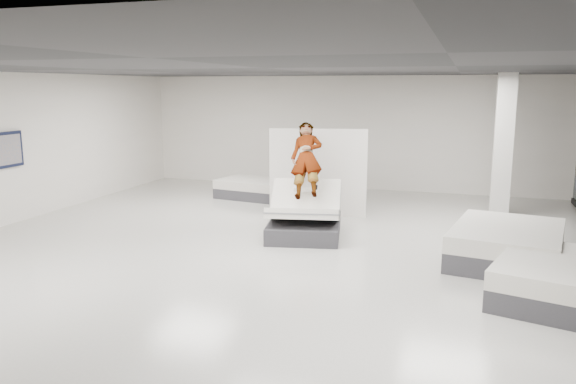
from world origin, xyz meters
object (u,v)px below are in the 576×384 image
(column, at_px, (503,146))
(hero_bed, at_px, (305,218))
(divider_panel, at_px, (318,173))
(person, at_px, (306,173))
(flat_bed_right_near, at_px, (561,280))
(flat_bed_right_far, at_px, (507,245))
(remote, at_px, (316,187))
(wall_poster, at_px, (5,150))
(flat_bed_left_far, at_px, (255,188))

(column, bearing_deg, hero_bed, -141.68)
(divider_panel, bearing_deg, column, 5.66)
(person, relative_size, flat_bed_right_near, 0.73)
(flat_bed_right_far, bearing_deg, column, 89.24)
(remote, bearing_deg, flat_bed_right_far, -21.25)
(person, relative_size, divider_panel, 0.81)
(column, xyz_separation_m, wall_poster, (-9.93, -4.00, 0.00))
(remote, height_order, wall_poster, wall_poster)
(divider_panel, bearing_deg, hero_bed, -95.44)
(flat_bed_right_far, relative_size, flat_bed_right_near, 1.02)
(remote, bearing_deg, flat_bed_right_near, -39.50)
(remote, bearing_deg, column, 29.00)
(hero_bed, distance_m, column, 4.92)
(flat_bed_right_far, bearing_deg, flat_bed_right_near, -69.19)
(flat_bed_right_near, bearing_deg, hero_bed, 152.80)
(divider_panel, height_order, flat_bed_left_far, divider_panel)
(person, xyz_separation_m, remote, (0.28, -0.30, -0.22))
(flat_bed_right_near, distance_m, flat_bed_left_far, 8.65)
(hero_bed, relative_size, remote, 14.60)
(wall_poster, bearing_deg, flat_bed_right_far, 2.48)
(hero_bed, distance_m, person, 0.90)
(hero_bed, xyz_separation_m, person, (-0.06, 0.31, 0.85))
(flat_bed_right_near, distance_m, wall_poster, 10.63)
(divider_panel, relative_size, flat_bed_right_far, 0.88)
(person, height_order, flat_bed_right_near, person)
(remote, distance_m, flat_bed_left_far, 4.27)
(remote, xyz_separation_m, flat_bed_right_far, (3.47, -0.63, -0.67))
(person, xyz_separation_m, flat_bed_right_far, (3.75, -0.93, -0.90))
(remote, distance_m, flat_bed_right_far, 3.59)
(remote, relative_size, wall_poster, 0.15)
(hero_bed, distance_m, wall_poster, 6.41)
(flat_bed_right_near, bearing_deg, divider_panel, 138.75)
(hero_bed, xyz_separation_m, flat_bed_left_far, (-2.33, 3.35, -0.11))
(remote, distance_m, divider_panel, 1.76)
(divider_panel, bearing_deg, flat_bed_left_far, 131.02)
(flat_bed_left_far, bearing_deg, remote, -52.62)
(column, bearing_deg, flat_bed_left_far, 176.20)
(remote, bearing_deg, hero_bed, 172.15)
(flat_bed_left_far, distance_m, wall_poster, 6.01)
(person, xyz_separation_m, flat_bed_right_near, (4.35, -2.52, -0.92))
(flat_bed_right_near, relative_size, column, 0.75)
(person, relative_size, flat_bed_right_far, 0.71)
(divider_panel, relative_size, flat_bed_right_near, 0.90)
(flat_bed_right_far, xyz_separation_m, flat_bed_left_far, (-6.02, 3.97, -0.06))
(person, xyz_separation_m, divider_panel, (-0.13, 1.41, -0.21))
(divider_panel, distance_m, column, 4.16)
(remote, relative_size, flat_bed_right_far, 0.06)
(hero_bed, height_order, flat_bed_right_far, hero_bed)
(flat_bed_right_near, height_order, flat_bed_left_far, flat_bed_right_near)
(divider_panel, relative_size, flat_bed_left_far, 1.11)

